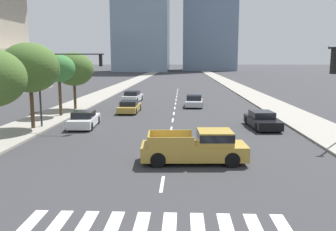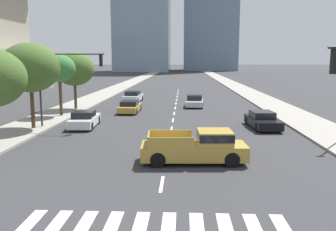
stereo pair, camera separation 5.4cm
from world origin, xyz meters
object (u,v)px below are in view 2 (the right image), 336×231
Objects in this scene: sedan_black_4 at (262,120)px; street_tree_third at (59,69)px; pickup_truck at (199,147)px; sedan_gold_1 at (130,107)px; street_tree_fourth at (74,69)px; sedan_white_2 at (85,120)px; street_tree_second at (30,68)px; sedan_silver_3 at (195,102)px; sedan_white_0 at (133,97)px; traffic_signal_far at (64,73)px.

street_tree_third reaches higher than sedan_black_4.
sedan_gold_1 is (-6.17, 17.23, -0.26)m from pickup_truck.
street_tree_fourth is at bearing 77.80° from sedan_gold_1.
sedan_white_2 is at bearing -69.09° from street_tree_fourth.
pickup_truck is 15.04m from street_tree_second.
street_tree_second reaches higher than sedan_silver_3.
sedan_gold_1 is 1.04× the size of sedan_silver_3.
street_tree_second is (-5.93, -9.17, 4.09)m from sedan_gold_1.
pickup_truck is 27.47m from sedan_white_0.
traffic_signal_far is 0.93× the size of street_tree_second.
street_tree_fourth is (-12.10, 18.60, 3.46)m from pickup_truck.
sedan_black_4 is (12.51, -16.96, -0.02)m from sedan_white_0.
street_tree_fourth is at bearing -121.24° from sedan_black_4.
sedan_gold_1 is 7.71m from street_tree_third.
street_tree_fourth is at bearing 120.33° from pickup_truck.
sedan_black_4 is 0.73× the size of street_tree_second.
sedan_gold_1 is 7.13m from street_tree_fourth.
street_tree_third is at bearing -55.31° from sedan_silver_3.
sedan_gold_1 is 0.76× the size of street_tree_fourth.
pickup_truck is 1.24× the size of sedan_white_0.
sedan_black_4 is at bearing -27.44° from street_tree_fourth.
pickup_truck is 1.23× the size of sedan_white_2.
sedan_white_2 is at bearing -32.38° from sedan_silver_3.
sedan_silver_3 is 17.14m from traffic_signal_far.
street_tree_second reaches higher than street_tree_third.
sedan_white_0 is at bearing -7.80° from sedan_white_2.
sedan_black_4 reaches higher than sedan_gold_1.
sedan_gold_1 is 0.81× the size of street_tree_third.
sedan_gold_1 is 13.83m from sedan_black_4.
street_tree_third is at bearing 127.77° from pickup_truck.
sedan_silver_3 is at bearing -38.72° from sedan_white_2.
sedan_silver_3 is at bearing 52.15° from traffic_signal_far.
sedan_white_2 is 13.87m from sedan_black_4.
street_tree_third is at bearing 163.48° from sedan_white_0.
sedan_black_4 is at bearing -92.14° from sedan_white_2.
street_tree_second is 1.14× the size of street_tree_third.
sedan_white_2 is at bearing -53.97° from street_tree_third.
sedan_gold_1 is at bearing -51.72° from sedan_silver_3.
street_tree_third is (-12.55, -7.73, 3.85)m from sedan_silver_3.
street_tree_third is at bearing -90.00° from street_tree_fourth.
sedan_black_4 is 0.79× the size of traffic_signal_far.
traffic_signal_far is 1.01× the size of street_tree_fourth.
traffic_signal_far is at bearing 157.69° from sedan_gold_1.
traffic_signal_far is (-1.28, -0.59, 3.64)m from sedan_white_2.
sedan_white_0 is 0.98× the size of sedan_gold_1.
street_tree_second reaches higher than sedan_white_2.
pickup_truck is 22.46m from street_tree_fourth.
traffic_signal_far is (-15.15, -0.87, 3.64)m from sedan_black_4.
sedan_white_2 is 1.02× the size of sedan_silver_3.
sedan_silver_3 is (7.63, -4.60, -0.03)m from sedan_white_0.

